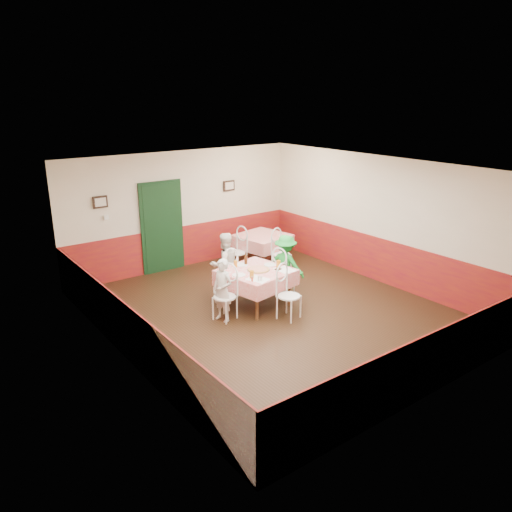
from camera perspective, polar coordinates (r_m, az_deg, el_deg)
floor at (r=9.77m, az=1.99°, el=-6.44°), size 7.00×7.00×0.00m
ceiling at (r=8.98m, az=2.18°, el=10.03°), size 7.00×7.00×0.00m
back_wall at (r=12.12m, az=-8.34°, el=5.25°), size 6.00×0.10×2.80m
front_wall at (r=7.06m, az=20.16°, el=-5.23°), size 6.00×0.10×2.80m
left_wall at (r=7.86m, az=-15.31°, el=-2.37°), size 0.10×7.00×2.80m
right_wall at (r=11.33m, az=14.05°, el=4.00°), size 0.10×7.00×2.80m
wainscot_back at (r=12.33m, az=-8.12°, el=1.16°), size 6.00×0.03×1.00m
wainscot_front at (r=7.45m, az=19.30°, el=-11.57°), size 6.00×0.03×1.00m
wainscot_left at (r=8.21m, az=-14.69°, el=-8.24°), size 0.03×7.00×1.00m
wainscot_right at (r=11.57m, az=13.67°, el=-0.33°), size 0.03×7.00×1.00m
door at (r=11.89m, az=-10.68°, el=3.15°), size 0.96×0.06×2.10m
picture_left at (r=11.20m, az=-17.38°, el=5.91°), size 0.32×0.03×0.26m
picture_right at (r=12.64m, az=-3.10°, el=8.03°), size 0.32×0.03×0.26m
thermostat at (r=11.30m, az=-16.74°, el=4.26°), size 0.10×0.03×0.10m
main_table at (r=9.91m, az=0.00°, el=-3.71°), size 1.41×1.41×0.77m
second_table at (r=12.30m, az=0.72°, el=0.70°), size 1.30×1.30×0.77m
chair_left at (r=9.33m, az=-3.60°, el=-4.69°), size 0.52×0.52×0.90m
chair_right at (r=10.48m, az=3.20°, el=-2.06°), size 0.52×0.52×0.90m
chair_far at (r=10.45m, az=-3.39°, el=-2.13°), size 0.43×0.43×0.90m
chair_near at (r=9.36m, az=3.79°, el=-4.61°), size 0.52×0.52×0.90m
chair_second_a at (r=11.86m, az=-2.17°, el=0.39°), size 0.49×0.49×0.90m
chair_second_b at (r=11.72m, az=2.94°, el=0.16°), size 0.49×0.49×0.90m
pizza at (r=9.76m, az=0.28°, el=-1.56°), size 0.48×0.48×0.03m
plate_left at (r=9.49m, az=-1.97°, el=-2.19°), size 0.29×0.29×0.01m
plate_right at (r=10.05m, az=1.63°, el=-1.01°), size 0.29×0.29×0.01m
plate_far at (r=10.05m, az=-1.62°, el=-1.01°), size 0.29×0.29×0.01m
glass_a at (r=9.33m, az=-0.49°, el=-2.12°), size 0.09×0.09×0.15m
glass_b at (r=9.89m, az=2.57°, el=-0.93°), size 0.10×0.10×0.15m
glass_c at (r=9.93m, az=-2.35°, el=-0.90°), size 0.08×0.08×0.13m
beer_bottle at (r=10.05m, az=-1.17°, el=-0.35°), size 0.07×0.07×0.24m
shaker_a at (r=9.19m, az=0.30°, el=-2.63°), size 0.04×0.04×0.09m
shaker_b at (r=9.21m, az=0.59°, el=-2.59°), size 0.04×0.04×0.09m
shaker_c at (r=9.19m, az=-0.44°, el=-2.63°), size 0.04×0.04×0.09m
menu_left at (r=9.30m, az=0.22°, el=-2.67°), size 0.41×0.47×0.00m
menu_right at (r=9.81m, az=3.32°, el=-1.56°), size 0.31×0.41×0.00m
wallet at (r=9.80m, az=2.53°, el=-1.51°), size 0.12×0.11×0.02m
diner_left at (r=9.24m, az=-3.84°, el=-3.93°), size 0.39×0.50×1.20m
diner_far at (r=10.41m, az=-3.60°, el=-0.93°), size 0.68×0.55×1.34m
diner_right at (r=10.45m, az=3.39°, el=-1.01°), size 0.76×0.95×1.28m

